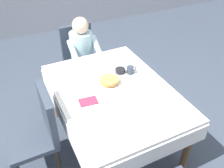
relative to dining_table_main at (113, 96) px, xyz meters
name	(u,v)px	position (x,y,z in m)	size (l,w,h in m)	color
ground_plane	(113,139)	(0.00, 0.00, -0.65)	(14.00, 14.00, 0.00)	#3D4756
dining_table_main	(113,96)	(0.00, 0.00, 0.00)	(1.12, 1.52, 0.74)	white
chair_diner	(80,54)	(0.05, 1.17, -0.12)	(0.44, 0.45, 0.93)	#384251
diner_person	(83,51)	(0.05, 1.01, 0.02)	(0.40, 0.43, 1.12)	silver
chair_left_side	(40,129)	(-0.77, 0.00, -0.12)	(0.45, 0.44, 0.93)	#384251
plate_breakfast	(109,84)	(0.00, 0.10, 0.10)	(0.28, 0.28, 0.02)	white
breakfast_stack	(109,81)	(0.00, 0.10, 0.13)	(0.20, 0.20, 0.07)	tan
cup_coffee	(130,70)	(0.29, 0.18, 0.13)	(0.11, 0.08, 0.08)	#333D4C
bowl_butter	(120,71)	(0.20, 0.24, 0.11)	(0.11, 0.11, 0.04)	black
syrup_pitcher	(83,83)	(-0.25, 0.19, 0.13)	(0.08, 0.08, 0.07)	silver
fork_left_of_plate	(93,90)	(-0.19, 0.08, 0.09)	(0.18, 0.01, 0.01)	silver
knife_right_of_plate	(126,80)	(0.19, 0.08, 0.09)	(0.20, 0.01, 0.01)	silver
spoon_near_edge	(121,103)	(-0.03, -0.22, 0.09)	(0.15, 0.01, 0.01)	silver
napkin_folded	(88,101)	(-0.29, -0.06, 0.09)	(0.17, 0.12, 0.01)	#8C2D4C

